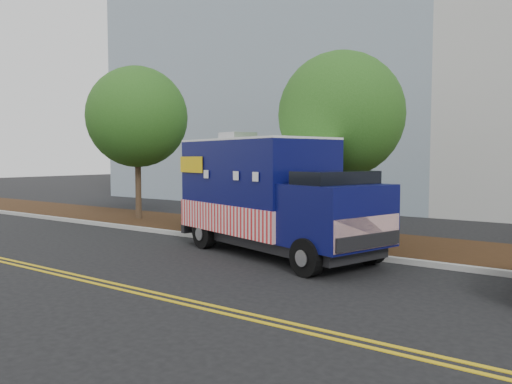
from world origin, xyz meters
The scene contains 9 objects.
ground centered at (0.00, 0.00, 0.00)m, with size 120.00×120.00×0.00m, color black.
curb centered at (0.00, 1.40, 0.07)m, with size 120.00×0.18×0.15m, color #9E9E99.
mulch_strip centered at (0.00, 3.50, 0.07)m, with size 120.00×4.00×0.15m, color black.
centerline_near centered at (0.00, -4.45, 0.01)m, with size 120.00×0.10×0.01m, color gold.
centerline_far centered at (0.00, -4.70, 0.01)m, with size 120.00×0.10×0.01m, color gold.
tree_a centered at (-8.04, 3.24, 4.58)m, with size 4.37×4.37×6.77m.
tree_b centered at (1.75, 3.07, 4.18)m, with size 4.02×4.02×6.20m.
sign_post centered at (-1.83, 1.96, 1.20)m, with size 0.06×0.06×2.40m, color #473828.
food_truck centered at (0.69, 0.55, 1.64)m, with size 7.27×4.40×3.62m.
Camera 1 is at (8.83, -11.60, 2.84)m, focal length 35.00 mm.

